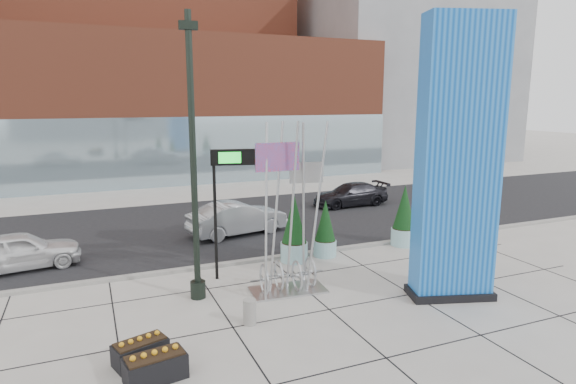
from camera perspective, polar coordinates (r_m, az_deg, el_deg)
name	(u,v)px	position (r m, az deg, el deg)	size (l,w,h in m)	color
ground	(286,302)	(15.37, -0.26, -12.93)	(160.00, 160.00, 0.00)	#9E9991
street_asphalt	(209,226)	(24.42, -9.29, -3.97)	(80.00, 12.00, 0.02)	black
curb_edge	(246,261)	(18.86, -4.96, -8.18)	(80.00, 0.30, 0.12)	gray
tower_podium	(169,109)	(40.51, -13.88, 9.56)	(34.00, 10.00, 11.00)	brown
tower_glass_front	(182,152)	(35.96, -12.45, 4.70)	(34.00, 0.60, 5.00)	#8CA5B2
building_grey_parking	(394,74)	(54.93, 12.48, 13.54)	(20.00, 18.00, 18.00)	slate
blue_pylon	(458,166)	(15.57, 19.47, 2.87)	(2.84, 1.88, 8.70)	#0C4FB5
lamp_post	(194,187)	(14.94, -11.06, 0.54)	(0.57, 0.48, 8.74)	black
public_art_sculpture	(288,248)	(15.71, 0.05, -6.70)	(2.54, 1.42, 5.57)	#B7B9BC
concrete_bollard	(250,312)	(13.92, -4.57, -13.98)	(0.37, 0.37, 0.72)	gray
overhead_street_sign	(236,168)	(16.63, -6.18, 2.90)	(2.14, 0.65, 4.56)	black
round_planter_east	(404,217)	(21.29, 13.59, -2.89)	(1.06, 1.06, 2.64)	#9CCED1
round_planter_mid	(325,230)	(19.37, 4.43, -4.48)	(0.92, 0.92, 2.30)	#9CCED1
round_planter_west	(294,230)	(18.66, 0.73, -4.49)	(1.06, 1.06, 2.66)	#9CCED1
box_planter_north	(140,351)	(12.60, -17.09, -17.52)	(1.37, 0.98, 0.68)	black
box_planter_south	(155,366)	(11.83, -15.46, -19.27)	(1.44, 0.89, 0.74)	black
car_white_west	(19,251)	(20.41, -29.25, -6.15)	(1.69, 4.19, 1.43)	white
car_silver_mid	(238,218)	(22.55, -5.97, -3.13)	(1.63, 4.66, 1.54)	#9D9FA4
car_dark_east	(351,195)	(28.77, 7.43, -0.32)	(1.86, 4.58, 1.33)	black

